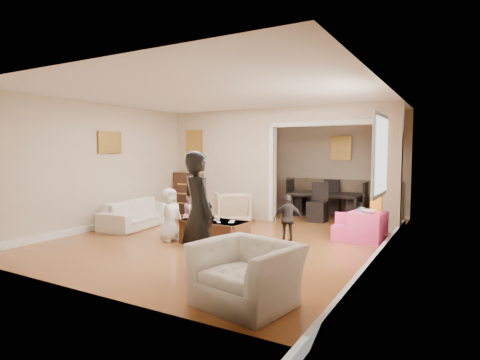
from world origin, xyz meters
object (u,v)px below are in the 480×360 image
Objects in this scene: table_lamp at (190,165)px; dining_table at (326,205)px; play_table at (367,227)px; cyan_cup at (361,210)px; dresser at (191,193)px; sofa at (140,213)px; child_kneel_a at (170,215)px; coffee_cup at (217,219)px; coffee_table at (214,233)px; child_toddler at (288,219)px; adult_person at (198,214)px; child_kneel_b at (192,214)px; armchair_back at (232,207)px; armchair_front at (247,274)px.

table_lamp is 3.56m from dining_table.
cyan_cup is (-0.10, -0.05, 0.31)m from play_table.
table_lamp is 4.88m from play_table.
dresser is 0.63× the size of dining_table.
sofa is 1.67m from child_kneel_a.
table_lamp reaches higher than coffee_cup.
coffee_cup reaches higher than coffee_table.
child_toddler is at bearing 35.54° from coffee_table.
child_toddler is at bearing -70.74° from adult_person.
table_lamp is 0.63× the size of play_table.
play_table is at bearing -86.45° from sofa.
coffee_table is 0.79m from child_kneel_b.
table_lamp is at bearing -24.57° from adult_person.
play_table is (4.58, 0.86, -0.01)m from sofa.
armchair_back is 1.71m from child_kneel_b.
coffee_cup is 2.54m from cyan_cup.
dresser is 13.36× the size of cyan_cup.
dresser reaches higher than dining_table.
child_kneel_b is (1.71, -2.23, -0.10)m from dresser.
adult_person is at bearing 162.78° from armchair_front.
armchair_back is 1.34× the size of play_table.
child_kneel_a is at bearing 155.00° from armchair_front.
table_lamp is at bearing 23.14° from child_kneel_b.
adult_person is at bearing -114.28° from child_kneel_a.
table_lamp reaches higher than armchair_back.
table_lamp reaches higher than cyan_cup.
cyan_cup is at bearing -88.64° from adult_person.
sofa is 1.93× the size of armchair_front.
dresser is 5.10m from adult_person.
sofa is at bearing 64.49° from child_kneel_b.
table_lamp is 0.42× the size of child_kneel_b.
adult_person reaches higher than armchair_front.
child_kneel_a is (-0.95, -0.10, 0.01)m from coffee_cup.
coffee_cup is at bearing -45.88° from dresser.
dresser is at bearing -162.24° from dining_table.
armchair_back reaches higher than coffee_table.
cyan_cup reaches higher than coffee_cup.
coffee_table is at bearing -64.21° from child_kneel_a.
cyan_cup is (2.06, 1.49, 0.12)m from coffee_cup.
coffee_cup is at bearing 5.88° from child_toddler.
dining_table is (3.15, 3.06, 0.02)m from sofa.
adult_person is (3.14, -4.01, -0.44)m from table_lamp.
coffee_cup is (2.42, -0.67, 0.19)m from sofa.
table_lamp is (-1.57, 0.53, 0.90)m from armchair_back.
coffee_cup is 1.60m from adult_person.
coffee_table is (0.84, -2.01, -0.13)m from armchair_back.
armchair_back is 7.95× the size of coffee_cup.
coffee_cup is at bearing -68.21° from child_kneel_a.
armchair_back is 2.12× the size of table_lamp.
coffee_cup is at bearing -144.12° from cyan_cup.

